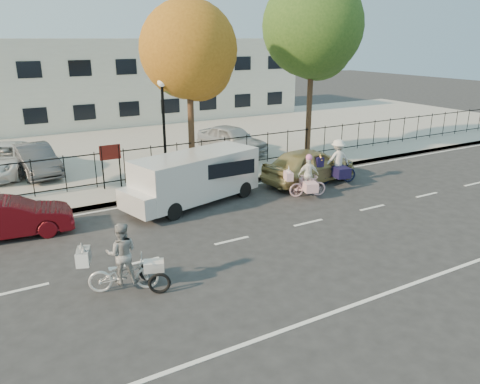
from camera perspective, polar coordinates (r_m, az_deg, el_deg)
ground at (r=14.70m, az=-1.00°, el=-5.95°), size 120.00×120.00×0.00m
road_markings at (r=14.70m, az=-1.00°, el=-5.93°), size 60.00×9.52×0.01m
curb at (r=18.96m, az=-8.40°, el=-0.24°), size 60.00×0.10×0.15m
sidewalk at (r=19.89m, az=-9.52°, el=0.59°), size 60.00×2.20×0.15m
parking_lot at (r=28.15m, az=-15.98°, el=5.35°), size 60.00×15.60×0.15m
iron_fence at (r=20.67m, az=-10.72°, el=3.57°), size 58.00×0.06×1.50m
building at (r=37.44m, az=-20.33°, el=12.53°), size 34.00×10.00×6.00m
lamppost at (r=20.02m, az=-9.34°, el=9.65°), size 0.36×0.36×4.33m
street_sign at (r=19.66m, az=-15.51°, el=4.03°), size 0.85×0.06×1.80m
zebra_trike at (r=12.04m, az=-14.08°, el=-8.62°), size 2.09×1.35×1.80m
unicorn_bike at (r=18.69m, az=8.19°, el=1.32°), size 1.75×1.27×1.73m
bull_bike at (r=20.61m, az=11.68°, el=3.11°), size 2.14×1.49×1.94m
white_van at (r=17.73m, az=-5.65°, el=1.90°), size 5.76×3.03×1.92m
red_sedan at (r=16.47m, az=-26.34°, el=-2.86°), size 3.94×1.77×1.26m
gold_sedan at (r=20.58m, az=8.47°, el=3.26°), size 4.74×2.47×1.54m
lot_car_b at (r=23.69m, az=-27.00°, el=3.58°), size 3.89×5.37×1.36m
lot_car_c at (r=23.00m, az=-23.73°, el=3.62°), size 1.92×4.23×1.35m
lot_car_d at (r=25.18m, az=-1.00°, el=6.47°), size 2.75×4.58×1.46m
tree_mid at (r=20.95m, az=-5.96°, el=16.34°), size 4.17×4.17×7.65m
tree_east at (r=24.39m, az=9.04°, el=18.78°), size 4.94×4.94×9.05m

